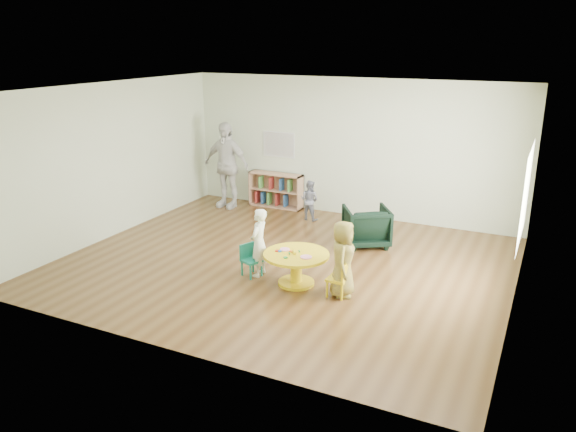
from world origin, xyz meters
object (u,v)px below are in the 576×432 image
object	(u,v)px
activity_table	(296,263)
child_left	(259,243)
adult_caretaker	(226,165)
kid_chair_left	(250,259)
kid_chair_right	(340,278)
bookshelf	(276,190)
child_right	(343,259)
armchair	(366,226)
toddler	(309,200)

from	to	relation	value
activity_table	child_left	distance (m)	0.69
child_left	adult_caretaker	world-z (taller)	adult_caretaker
kid_chair_left	child_left	bearing A→B (deg)	138.96
activity_table	kid_chair_right	size ratio (longest dim) A/B	1.87
bookshelf	child_right	world-z (taller)	child_right
kid_chair_left	armchair	size ratio (longest dim) A/B	0.65
bookshelf	activity_table	bearing A→B (deg)	-58.86
activity_table	adult_caretaker	xyz separation A→B (m)	(-3.08, 3.04, 0.59)
toddler	kid_chair_right	bearing A→B (deg)	126.18
kid_chair_right	toddler	size ratio (longest dim) A/B	0.64
kid_chair_left	kid_chair_right	size ratio (longest dim) A/B	0.96
kid_chair_left	armchair	distance (m)	2.38
child_left	child_right	xyz separation A→B (m)	(1.41, -0.12, 0.02)
bookshelf	toddler	bearing A→B (deg)	-28.00
armchair	child_right	world-z (taller)	child_right
armchair	child_left	xyz separation A→B (m)	(-1.07, -2.00, 0.19)
kid_chair_left	adult_caretaker	world-z (taller)	adult_caretaker
child_right	adult_caretaker	world-z (taller)	adult_caretaker
adult_caretaker	child_left	bearing A→B (deg)	-48.78
activity_table	child_right	bearing A→B (deg)	-4.64
kid_chair_left	adult_caretaker	bearing A→B (deg)	-120.10
armchair	adult_caretaker	bearing A→B (deg)	-47.67
armchair	child_right	size ratio (longest dim) A/B	0.69
kid_chair_left	toddler	bearing A→B (deg)	-151.30
armchair	kid_chair_right	bearing A→B (deg)	66.78
kid_chair_right	armchair	size ratio (longest dim) A/B	0.68
activity_table	child_right	xyz separation A→B (m)	(0.75, -0.06, 0.22)
child_left	toddler	distance (m)	2.94
kid_chair_left	bookshelf	bearing A→B (deg)	-136.29
bookshelf	child_right	xyz separation A→B (m)	(2.88, -3.58, 0.19)
bookshelf	armchair	size ratio (longest dim) A/B	1.56
kid_chair_right	bookshelf	distance (m)	4.63
child_left	toddler	xyz separation A→B (m)	(-0.43, 2.91, -0.13)
bookshelf	armchair	bearing A→B (deg)	-29.98
kid_chair_left	child_left	xyz separation A→B (m)	(0.12, 0.06, 0.27)
adult_caretaker	child_right	bearing A→B (deg)	-36.80
kid_chair_right	child_right	size ratio (longest dim) A/B	0.47
activity_table	armchair	size ratio (longest dim) A/B	1.27
kid_chair_right	bookshelf	size ratio (longest dim) A/B	0.44
armchair	toddler	world-z (taller)	toddler
activity_table	child_right	distance (m)	0.79
toddler	adult_caretaker	world-z (taller)	adult_caretaker
child_right	adult_caretaker	bearing A→B (deg)	36.38
kid_chair_left	bookshelf	world-z (taller)	bookshelf
kid_chair_right	child_right	distance (m)	0.28
toddler	child_right	bearing A→B (deg)	126.77
toddler	adult_caretaker	size ratio (longest dim) A/B	0.44
adult_caretaker	toddler	bearing A→B (deg)	-0.00
toddler	adult_caretaker	distance (m)	2.06
activity_table	kid_chair_left	xyz separation A→B (m)	(-0.78, -0.01, -0.07)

